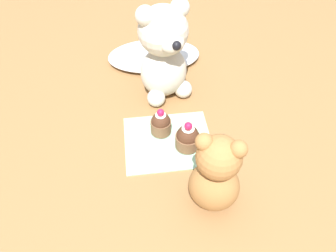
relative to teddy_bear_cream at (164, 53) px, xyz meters
name	(u,v)px	position (x,y,z in m)	size (l,w,h in m)	color
ground_plane	(168,142)	(-0.01, -0.19, -0.14)	(4.00, 4.00, 0.00)	olive
knitted_placemat	(168,141)	(-0.01, -0.19, -0.13)	(0.21, 0.18, 0.01)	#8EBC99
tulle_cloth	(154,55)	(-0.01, 0.16, -0.12)	(0.29, 0.18, 0.03)	silver
teddy_bear_cream	(164,53)	(0.00, 0.00, 0.00)	(0.16, 0.16, 0.27)	beige
teddy_bear_tan	(216,175)	(0.06, -0.36, -0.04)	(0.13, 0.12, 0.20)	#A3703D
cupcake_near_cream_bear	(161,123)	(-0.03, -0.15, -0.10)	(0.05, 0.05, 0.07)	brown
cupcake_near_tan_bear	(188,138)	(0.03, -0.21, -0.10)	(0.06, 0.06, 0.08)	brown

